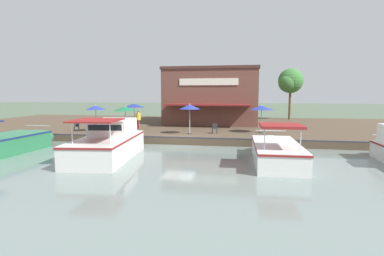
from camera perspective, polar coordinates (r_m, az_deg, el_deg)
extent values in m
plane|color=#4C5B47|center=(23.18, -2.63, -3.43)|extent=(220.00, 220.00, 0.00)
cube|color=#4C3D2D|center=(33.85, 1.45, 0.24)|extent=(22.00, 56.00, 0.60)
cube|color=#2D2D33|center=(23.17, -2.58, -1.80)|extent=(0.20, 50.40, 0.10)
cube|color=brown|center=(35.79, 4.04, 5.84)|extent=(9.24, 10.17, 5.98)
cube|color=#472A23|center=(35.89, 4.08, 10.86)|extent=(9.43, 10.37, 0.30)
cube|color=maroon|center=(30.33, 2.93, 4.43)|extent=(1.80, 8.64, 0.16)
cube|color=silver|center=(31.18, 3.15, 8.78)|extent=(0.08, 6.10, 0.70)
cylinder|color=#B7B7B7|center=(26.99, 13.03, 1.53)|extent=(0.06, 0.06, 2.26)
cylinder|color=#2D2D33|center=(27.10, 12.97, -0.79)|extent=(0.36, 0.36, 0.06)
cone|color=navy|center=(26.92, 13.09, 3.81)|extent=(2.08, 2.08, 0.37)
cone|color=white|center=(26.92, 13.09, 3.85)|extent=(1.29, 1.29, 0.30)
sphere|color=white|center=(26.91, 13.10, 4.20)|extent=(0.08, 0.08, 0.08)
cylinder|color=#B7B7B7|center=(28.48, -17.81, 1.60)|extent=(0.06, 0.06, 2.23)
cylinder|color=#2D2D33|center=(28.59, -17.73, -0.56)|extent=(0.36, 0.36, 0.06)
cone|color=navy|center=(28.41, -17.88, 3.73)|extent=(1.77, 1.77, 0.38)
cone|color=white|center=(28.41, -17.89, 3.78)|extent=(1.10, 1.10, 0.30)
sphere|color=white|center=(28.41, -17.90, 4.11)|extent=(0.08, 0.08, 0.08)
cylinder|color=#B7B7B7|center=(30.13, -10.92, 2.14)|extent=(0.06, 0.06, 2.32)
cylinder|color=#2D2D33|center=(30.23, -10.88, 0.00)|extent=(0.36, 0.36, 0.06)
cone|color=navy|center=(30.07, -10.97, 4.24)|extent=(2.04, 2.04, 0.37)
cone|color=yellow|center=(30.06, -10.97, 4.28)|extent=(1.26, 1.26, 0.30)
sphere|color=yellow|center=(30.06, -10.98, 4.59)|extent=(0.08, 0.08, 0.08)
cylinder|color=#B7B7B7|center=(25.38, -0.44, 1.52)|extent=(0.06, 0.06, 2.38)
cylinder|color=#2D2D33|center=(25.51, -0.44, -1.07)|extent=(0.36, 0.36, 0.06)
cone|color=navy|center=(25.31, -0.44, 4.07)|extent=(1.78, 1.78, 0.41)
cone|color=white|center=(25.31, -0.44, 4.12)|extent=(1.10, 1.10, 0.32)
sphere|color=white|center=(25.30, -0.44, 4.53)|extent=(0.08, 0.08, 0.08)
cylinder|color=#B7B7B7|center=(27.84, -12.57, 1.55)|extent=(0.06, 0.06, 2.13)
cylinder|color=#2D2D33|center=(27.94, -12.52, -0.57)|extent=(0.36, 0.36, 0.06)
cone|color=#19663D|center=(27.77, -12.62, 3.63)|extent=(2.11, 2.11, 0.38)
cone|color=silver|center=(27.77, -12.62, 3.67)|extent=(1.31, 1.31, 0.31)
sphere|color=silver|center=(27.76, -12.63, 4.02)|extent=(0.08, 0.08, 0.08)
cube|color=#2D2D33|center=(25.67, 4.71, -0.64)|extent=(0.04, 0.04, 0.42)
cube|color=#2D2D33|center=(25.73, 3.83, -0.61)|extent=(0.04, 0.04, 0.42)
cube|color=#2D2D33|center=(26.06, 4.83, -0.53)|extent=(0.04, 0.04, 0.42)
cube|color=#2D2D33|center=(26.12, 3.96, -0.51)|extent=(0.04, 0.04, 0.42)
cube|color=#2D2D33|center=(25.87, 4.34, -0.11)|extent=(0.46, 0.46, 0.05)
cube|color=#2D2D33|center=(26.04, 4.40, 0.44)|extent=(0.06, 0.44, 0.40)
cube|color=#2D2D33|center=(29.18, -20.79, -0.18)|extent=(0.05, 0.05, 0.42)
cube|color=#2D2D33|center=(29.23, -21.57, -0.20)|extent=(0.05, 0.05, 0.42)
cube|color=#2D2D33|center=(29.58, -20.72, -0.09)|extent=(0.05, 0.05, 0.42)
cube|color=#2D2D33|center=(29.62, -21.49, -0.12)|extent=(0.05, 0.05, 0.42)
cube|color=#2D2D33|center=(29.38, -21.16, 0.26)|extent=(0.59, 0.59, 0.05)
cube|color=#2D2D33|center=(29.56, -21.14, 0.74)|extent=(0.22, 0.41, 0.40)
cube|color=#2D2D33|center=(31.34, -14.85, 0.46)|extent=(0.04, 0.04, 0.42)
cube|color=#2D2D33|center=(31.52, -15.50, 0.47)|extent=(0.04, 0.04, 0.42)
cube|color=#2D2D33|center=(31.70, -14.53, 0.54)|extent=(0.04, 0.04, 0.42)
cube|color=#2D2D33|center=(31.87, -15.18, 0.55)|extent=(0.04, 0.04, 0.42)
cube|color=#2D2D33|center=(31.59, -15.03, 0.89)|extent=(0.45, 0.45, 0.05)
cube|color=#2D2D33|center=(31.74, -14.88, 1.33)|extent=(0.05, 0.44, 0.40)
cube|color=#2D2D33|center=(31.77, -15.99, 0.50)|extent=(0.04, 0.04, 0.42)
cube|color=#2D2D33|center=(31.96, -16.62, 0.52)|extent=(0.04, 0.04, 0.42)
cube|color=#2D2D33|center=(32.11, -15.64, 0.58)|extent=(0.04, 0.04, 0.42)
cube|color=#2D2D33|center=(32.31, -16.27, 0.59)|extent=(0.04, 0.04, 0.42)
cube|color=#2D2D33|center=(32.02, -16.14, 0.93)|extent=(0.46, 0.46, 0.05)
cube|color=#2D2D33|center=(32.17, -15.98, 1.36)|extent=(0.06, 0.44, 0.40)
cylinder|color=#B23338|center=(29.94, -10.29, 0.70)|extent=(0.13, 0.13, 0.85)
cylinder|color=#B23338|center=(29.80, -10.09, 0.68)|extent=(0.13, 0.13, 0.85)
cylinder|color=gold|center=(29.80, -10.22, 2.14)|extent=(0.49, 0.49, 0.67)
sphere|color=#DBB28E|center=(29.77, -10.24, 3.00)|extent=(0.23, 0.23, 0.23)
ellipsoid|color=#287047|center=(25.53, -27.64, -1.68)|extent=(2.52, 2.62, 1.22)
cylinder|color=silver|center=(25.65, -27.34, 0.41)|extent=(0.09, 2.15, 0.04)
cube|color=white|center=(17.90, 15.77, -4.56)|extent=(6.51, 2.61, 1.11)
ellipsoid|color=white|center=(21.07, 14.75, -2.89)|extent=(2.32, 2.41, 1.11)
cube|color=maroon|center=(17.82, 15.82, -3.07)|extent=(6.59, 2.65, 0.10)
cube|color=maroon|center=(16.16, 16.59, 0.42)|extent=(2.25, 2.16, 0.13)
cylinder|color=silver|center=(15.72, 19.98, -2.02)|extent=(0.05, 0.05, 1.17)
cylinder|color=silver|center=(15.48, 13.64, -1.93)|extent=(0.05, 0.05, 1.17)
cylinder|color=silver|center=(21.21, 14.75, -0.50)|extent=(0.08, 1.99, 0.04)
cylinder|color=silver|center=(22.54, 32.78, -1.15)|extent=(0.05, 1.40, 0.04)
cube|color=silver|center=(19.04, -15.83, -3.62)|extent=(7.29, 3.71, 1.30)
ellipsoid|color=silver|center=(22.33, -12.88, -2.07)|extent=(2.77, 3.04, 1.30)
cube|color=maroon|center=(18.95, -15.88, -1.93)|extent=(7.37, 3.76, 0.10)
cube|color=white|center=(20.04, -14.77, 0.20)|extent=(3.37, 2.68, 0.99)
cube|color=black|center=(18.58, -16.26, 0.05)|extent=(0.30, 2.04, 0.35)
cube|color=maroon|center=(17.27, -17.80, 1.38)|extent=(2.84, 2.77, 0.08)
cylinder|color=silver|center=(16.27, -15.35, -0.91)|extent=(0.05, 0.05, 1.17)
cylinder|color=silver|center=(17.03, -21.88, -0.82)|extent=(0.05, 0.05, 1.17)
cylinder|color=brown|center=(42.14, 18.12, 4.22)|extent=(0.30, 0.30, 3.91)
sphere|color=#387033|center=(42.15, 18.27, 8.54)|extent=(3.26, 3.26, 3.26)
sphere|color=#387033|center=(41.43, 17.71, 8.15)|extent=(2.28, 2.28, 2.28)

